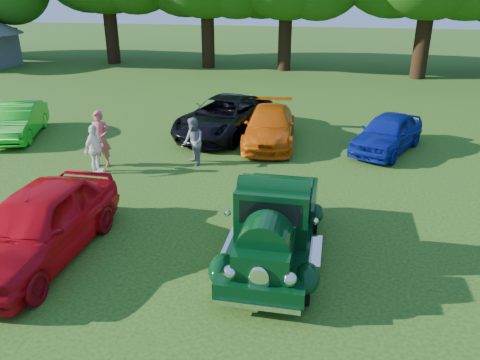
% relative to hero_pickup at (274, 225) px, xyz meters
% --- Properties ---
extents(ground, '(120.00, 120.00, 0.00)m').
position_rel_hero_pickup_xyz_m(ground, '(-1.66, -0.42, -0.76)').
color(ground, '#1F4510').
rests_on(ground, ground).
extents(hero_pickup, '(2.10, 4.50, 1.76)m').
position_rel_hero_pickup_xyz_m(hero_pickup, '(0.00, 0.00, 0.00)').
color(hero_pickup, black).
rests_on(hero_pickup, ground).
extents(red_convertible, '(1.87, 4.64, 1.58)m').
position_rel_hero_pickup_xyz_m(red_convertible, '(-4.93, -1.02, 0.03)').
color(red_convertible, red).
rests_on(red_convertible, ground).
extents(back_car_lime, '(2.58, 4.12, 1.28)m').
position_rel_hero_pickup_xyz_m(back_car_lime, '(-10.78, 6.62, -0.12)').
color(back_car_lime, '#18B618').
rests_on(back_car_lime, ground).
extents(back_car_black, '(3.56, 5.67, 1.46)m').
position_rel_hero_pickup_xyz_m(back_car_black, '(-3.08, 8.51, -0.03)').
color(back_car_black, black).
rests_on(back_car_black, ground).
extents(back_car_orange, '(2.14, 4.56, 1.29)m').
position_rel_hero_pickup_xyz_m(back_car_orange, '(-1.20, 7.81, -0.12)').
color(back_car_orange, '#D95807').
rests_on(back_car_orange, ground).
extents(back_car_blue, '(3.07, 4.17, 1.32)m').
position_rel_hero_pickup_xyz_m(back_car_blue, '(3.01, 7.74, -0.10)').
color(back_car_blue, navy).
rests_on(back_car_blue, ground).
extents(spectator_pink, '(0.72, 0.51, 1.84)m').
position_rel_hero_pickup_xyz_m(spectator_pink, '(-6.18, 4.33, 0.16)').
color(spectator_pink, '#C65251').
rests_on(spectator_pink, ground).
extents(spectator_grey, '(0.93, 0.96, 1.56)m').
position_rel_hero_pickup_xyz_m(spectator_grey, '(-3.31, 5.07, 0.02)').
color(spectator_grey, gray).
rests_on(spectator_grey, ground).
extents(spectator_white, '(0.50, 0.95, 1.55)m').
position_rel_hero_pickup_xyz_m(spectator_white, '(-6.10, 3.75, 0.01)').
color(spectator_white, white).
rests_on(spectator_white, ground).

